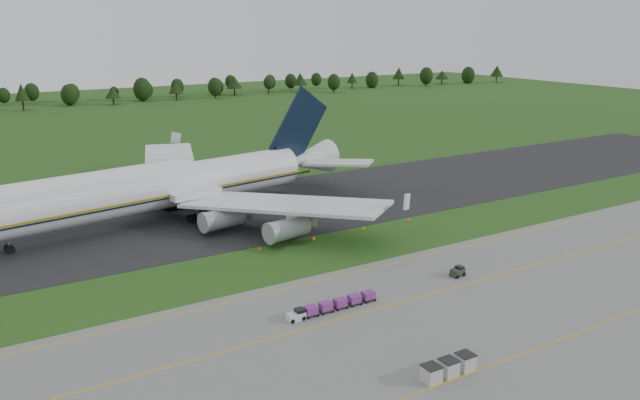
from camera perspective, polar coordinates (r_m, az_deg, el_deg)
ground at (r=102.71m, az=-0.26°, el=-4.92°), size 600.00×600.00×0.00m
apron at (r=77.97m, az=12.89°, el=-12.36°), size 300.00×52.00×0.06m
taxiway at (r=126.34m, az=-6.75°, el=-1.03°), size 300.00×40.00×0.08m
apron_markings at (r=82.52m, az=9.50°, el=-10.49°), size 300.00×30.20×0.01m
tree_line at (r=313.42m, az=-18.48°, el=9.41°), size 528.39×24.00×11.82m
aircraft at (r=121.70m, az=-14.56°, el=1.16°), size 83.61×80.05×23.38m
baggage_train at (r=82.77m, az=1.03°, el=-9.62°), size 13.23×1.40×1.35m
utility_cart at (r=95.74m, az=12.46°, el=-6.49°), size 2.27×1.54×1.17m
uld_row at (r=70.19m, az=11.67°, el=-14.77°), size 6.65×1.85×1.83m
edge_markers at (r=111.46m, az=1.77°, el=-3.10°), size 31.96×0.30×0.60m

